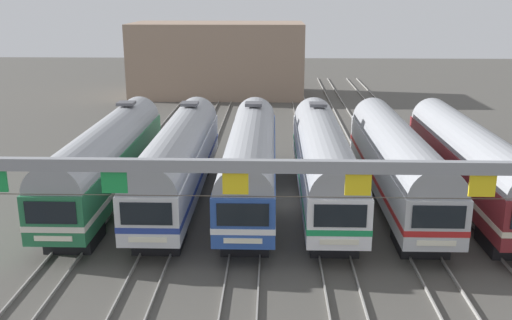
{
  "coord_description": "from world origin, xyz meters",
  "views": [
    {
      "loc": [
        -0.83,
        -32.42,
        11.91
      ],
      "look_at": [
        -1.79,
        -0.27,
        2.66
      ],
      "focal_mm": 40.64,
      "sensor_mm": 36.0,
      "label": 1
    }
  ],
  "objects_px": {
    "commuter_train_blue": "(251,158)",
    "commuter_train_green": "(107,157)",
    "commuter_train_white": "(323,159)",
    "catenary_gantry": "(296,191)",
    "commuter_train_stainless": "(396,159)",
    "commuter_train_maroon": "(470,160)",
    "commuter_train_silver": "(179,158)"
  },
  "relations": [
    {
      "from": "commuter_train_blue",
      "to": "catenary_gantry",
      "type": "distance_m",
      "value": 13.92
    },
    {
      "from": "commuter_train_stainless",
      "to": "commuter_train_maroon",
      "type": "relative_size",
      "value": 1.0
    },
    {
      "from": "catenary_gantry",
      "to": "commuter_train_blue",
      "type": "bearing_deg",
      "value": 98.87
    },
    {
      "from": "commuter_train_silver",
      "to": "commuter_train_green",
      "type": "bearing_deg",
      "value": 180.0
    },
    {
      "from": "commuter_train_stainless",
      "to": "commuter_train_green",
      "type": "bearing_deg",
      "value": 179.99
    },
    {
      "from": "commuter_train_maroon",
      "to": "commuter_train_stainless",
      "type": "bearing_deg",
      "value": 180.0
    },
    {
      "from": "commuter_train_white",
      "to": "commuter_train_silver",
      "type": "bearing_deg",
      "value": 180.0
    },
    {
      "from": "commuter_train_blue",
      "to": "commuter_train_stainless",
      "type": "bearing_deg",
      "value": -0.03
    },
    {
      "from": "commuter_train_green",
      "to": "commuter_train_white",
      "type": "distance_m",
      "value": 12.64
    },
    {
      "from": "commuter_train_stainless",
      "to": "commuter_train_maroon",
      "type": "bearing_deg",
      "value": 0.0
    },
    {
      "from": "commuter_train_maroon",
      "to": "catenary_gantry",
      "type": "relative_size",
      "value": 0.69
    },
    {
      "from": "catenary_gantry",
      "to": "commuter_train_green",
      "type": "bearing_deg",
      "value": 127.97
    },
    {
      "from": "commuter_train_white",
      "to": "commuter_train_maroon",
      "type": "xyz_separation_m",
      "value": [
        8.43,
        -0.0,
        -0.0
      ]
    },
    {
      "from": "commuter_train_green",
      "to": "commuter_train_silver",
      "type": "height_order",
      "value": "same"
    },
    {
      "from": "commuter_train_silver",
      "to": "commuter_train_maroon",
      "type": "bearing_deg",
      "value": -0.01
    },
    {
      "from": "commuter_train_blue",
      "to": "commuter_train_white",
      "type": "xyz_separation_m",
      "value": [
        4.21,
        0.0,
        0.0
      ]
    },
    {
      "from": "commuter_train_green",
      "to": "commuter_train_stainless",
      "type": "height_order",
      "value": "commuter_train_green"
    },
    {
      "from": "commuter_train_green",
      "to": "commuter_train_silver",
      "type": "bearing_deg",
      "value": 0.0
    },
    {
      "from": "commuter_train_stainless",
      "to": "catenary_gantry",
      "type": "xyz_separation_m",
      "value": [
        -6.32,
        -13.49,
        2.68
      ]
    },
    {
      "from": "commuter_train_maroon",
      "to": "catenary_gantry",
      "type": "distance_m",
      "value": 17.33
    },
    {
      "from": "commuter_train_green",
      "to": "commuter_train_silver",
      "type": "distance_m",
      "value": 4.21
    },
    {
      "from": "commuter_train_white",
      "to": "commuter_train_maroon",
      "type": "relative_size",
      "value": 1.0
    },
    {
      "from": "commuter_train_silver",
      "to": "commuter_train_blue",
      "type": "distance_m",
      "value": 4.21
    },
    {
      "from": "commuter_train_green",
      "to": "commuter_train_white",
      "type": "bearing_deg",
      "value": 0.0
    },
    {
      "from": "commuter_train_green",
      "to": "commuter_train_maroon",
      "type": "relative_size",
      "value": 1.0
    },
    {
      "from": "commuter_train_green",
      "to": "commuter_train_blue",
      "type": "bearing_deg",
      "value": 0.0
    },
    {
      "from": "commuter_train_blue",
      "to": "commuter_train_green",
      "type": "bearing_deg",
      "value": 180.0
    },
    {
      "from": "commuter_train_green",
      "to": "commuter_train_stainless",
      "type": "bearing_deg",
      "value": -0.01
    },
    {
      "from": "commuter_train_blue",
      "to": "commuter_train_white",
      "type": "distance_m",
      "value": 4.21
    },
    {
      "from": "commuter_train_silver",
      "to": "commuter_train_white",
      "type": "xyz_separation_m",
      "value": [
        8.43,
        0.0,
        0.0
      ]
    },
    {
      "from": "commuter_train_blue",
      "to": "commuter_train_white",
      "type": "relative_size",
      "value": 1.0
    },
    {
      "from": "commuter_train_silver",
      "to": "commuter_train_stainless",
      "type": "bearing_deg",
      "value": -0.02
    }
  ]
}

